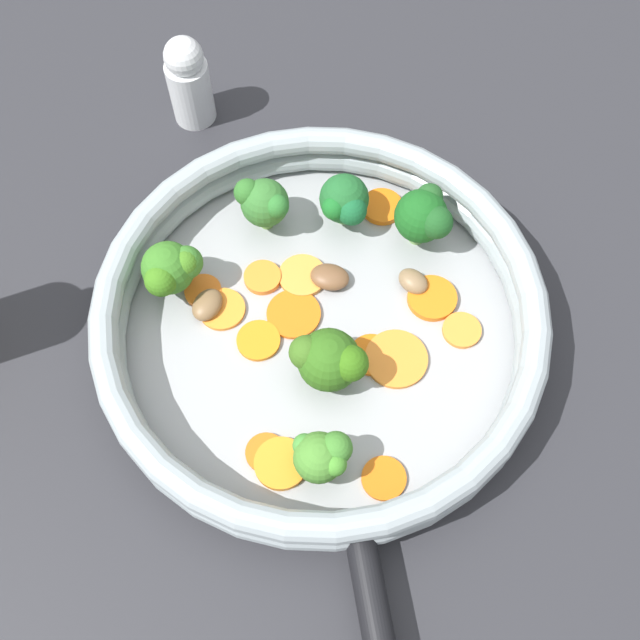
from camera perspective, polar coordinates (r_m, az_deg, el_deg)
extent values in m
plane|color=#27272B|center=(0.59, 0.00, -1.21)|extent=(4.00, 4.00, 0.00)
cylinder|color=#939699|center=(0.58, 0.00, -0.94)|extent=(0.32, 0.32, 0.01)
torus|color=#8E999D|center=(0.57, 0.00, -0.18)|extent=(0.34, 0.34, 0.02)
torus|color=#8E999D|center=(0.55, 0.00, 0.84)|extent=(0.34, 0.34, 0.02)
sphere|color=#92939A|center=(0.52, -0.42, -15.56)|extent=(0.01, 0.01, 0.01)
sphere|color=#949496|center=(0.53, 5.92, -14.48)|extent=(0.01, 0.01, 0.01)
cylinder|color=orange|center=(0.60, -8.90, 2.19)|extent=(0.04, 0.04, 0.00)
cylinder|color=orange|center=(0.60, -1.35, 3.39)|extent=(0.05, 0.05, 0.00)
cylinder|color=orange|center=(0.59, 8.53, 1.66)|extent=(0.05, 0.05, 0.01)
cylinder|color=orange|center=(0.59, -7.47, 0.83)|extent=(0.04, 0.04, 0.00)
cylinder|color=orange|center=(0.54, -3.00, -10.87)|extent=(0.05, 0.05, 0.01)
cylinder|color=orange|center=(0.60, -4.41, 3.25)|extent=(0.04, 0.04, 0.01)
cylinder|color=#D96210|center=(0.54, 4.88, -11.92)|extent=(0.04, 0.04, 0.00)
cylinder|color=orange|center=(0.57, 3.84, -2.86)|extent=(0.04, 0.04, 0.00)
cylinder|color=#D96015|center=(0.54, -4.16, -10.05)|extent=(0.04, 0.04, 0.00)
cylinder|color=orange|center=(0.57, -4.71, -1.57)|extent=(0.04, 0.04, 0.00)
cylinder|color=orange|center=(0.58, -1.96, 0.56)|extent=(0.06, 0.06, 0.00)
cylinder|color=orange|center=(0.63, 4.75, 8.60)|extent=(0.05, 0.05, 0.01)
cylinder|color=orange|center=(0.57, 5.83, -2.96)|extent=(0.05, 0.05, 0.00)
cylinder|color=orange|center=(0.58, 10.75, -0.77)|extent=(0.04, 0.04, 0.00)
cylinder|color=#7FB66C|center=(0.62, 1.80, 8.16)|extent=(0.01, 0.01, 0.02)
sphere|color=#1C5726|center=(0.61, 1.85, 9.23)|extent=(0.04, 0.04, 0.04)
sphere|color=#14552B|center=(0.60, 2.42, 8.36)|extent=(0.02, 0.02, 0.02)
sphere|color=#165F20|center=(0.60, 1.10, 8.57)|extent=(0.02, 0.02, 0.02)
cylinder|color=#6B974E|center=(0.60, -11.13, 2.88)|extent=(0.01, 0.01, 0.02)
sphere|color=#346E21|center=(0.58, -11.49, 3.91)|extent=(0.04, 0.04, 0.04)
sphere|color=#3A711B|center=(0.57, -10.19, 4.33)|extent=(0.02, 0.02, 0.02)
sphere|color=#376F19|center=(0.57, -12.03, 2.97)|extent=(0.02, 0.02, 0.02)
sphere|color=#367326|center=(0.57, -10.15, 4.35)|extent=(0.03, 0.03, 0.03)
cylinder|color=#7DB56E|center=(0.56, 0.65, -3.86)|extent=(0.01, 0.01, 0.01)
sphere|color=#2C5B17|center=(0.54, 0.67, -3.06)|extent=(0.05, 0.05, 0.05)
sphere|color=#306312|center=(0.53, 2.31, -3.31)|extent=(0.03, 0.03, 0.03)
sphere|color=#36601B|center=(0.53, -1.05, -2.48)|extent=(0.03, 0.03, 0.03)
cylinder|color=#719D52|center=(0.61, 7.45, 6.70)|extent=(0.01, 0.01, 0.02)
sphere|color=#16521A|center=(0.60, 7.70, 7.85)|extent=(0.04, 0.04, 0.04)
sphere|color=#184A1C|center=(0.59, 8.85, 7.36)|extent=(0.03, 0.03, 0.03)
sphere|color=#1C4A1E|center=(0.60, 8.35, 9.27)|extent=(0.02, 0.02, 0.02)
cylinder|color=#628550|center=(0.53, -0.09, -10.97)|extent=(0.01, 0.01, 0.02)
sphere|color=#427B2B|center=(0.51, -0.10, -10.43)|extent=(0.04, 0.04, 0.04)
sphere|color=#408328|center=(0.51, 1.13, -10.91)|extent=(0.02, 0.02, 0.02)
sphere|color=#387428|center=(0.51, 1.23, -9.72)|extent=(0.02, 0.02, 0.02)
sphere|color=#3E8231|center=(0.51, -1.19, -9.54)|extent=(0.02, 0.02, 0.02)
cylinder|color=#6A9842|center=(0.62, -4.11, 7.80)|extent=(0.01, 0.01, 0.02)
sphere|color=#2F682A|center=(0.60, -4.24, 8.89)|extent=(0.04, 0.04, 0.04)
sphere|color=#2A6223|center=(0.60, -5.55, 9.66)|extent=(0.02, 0.02, 0.02)
sphere|color=#286828|center=(0.59, -3.31, 8.66)|extent=(0.02, 0.02, 0.02)
ellipsoid|color=brown|center=(0.59, -8.58, 1.16)|extent=(0.03, 0.02, 0.01)
ellipsoid|color=olive|center=(0.59, 7.11, 2.94)|extent=(0.02, 0.03, 0.01)
ellipsoid|color=brown|center=(0.59, 0.75, 3.30)|extent=(0.03, 0.04, 0.01)
cylinder|color=silver|center=(0.70, -9.81, 16.77)|extent=(0.04, 0.04, 0.06)
sphere|color=silver|center=(0.67, -10.37, 19.14)|extent=(0.03, 0.03, 0.03)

